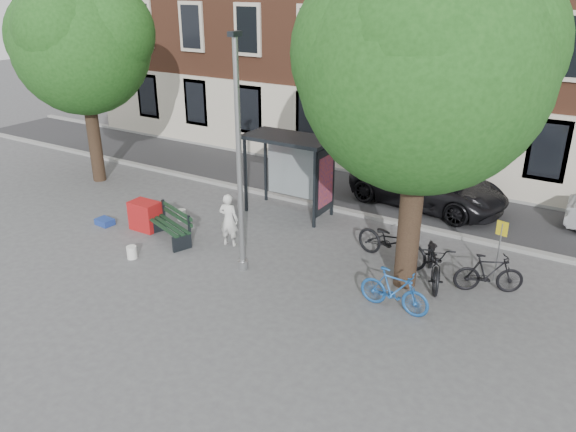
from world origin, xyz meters
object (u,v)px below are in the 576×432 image
(lamppost, at_px, (239,170))
(car_dark, at_px, (428,185))
(bike_c, at_px, (434,260))
(bike_a, at_px, (392,242))
(notice_sign, at_px, (500,240))
(painter, at_px, (229,220))
(red_stand, at_px, (145,216))
(bus_shelter, at_px, (301,159))
(bike_d, at_px, (489,273))
(bike_b, at_px, (394,290))
(bench, at_px, (170,227))

(lamppost, bearing_deg, car_dark, 69.03)
(car_dark, bearing_deg, bike_c, -152.71)
(bike_c, bearing_deg, lamppost, -179.17)
(bike_a, bearing_deg, notice_sign, -71.18)
(car_dark, bearing_deg, painter, 154.25)
(painter, relative_size, bike_a, 0.72)
(bike_c, relative_size, red_stand, 2.50)
(bus_shelter, xyz_separation_m, bike_d, (6.50, -1.90, -1.41))
(red_stand, bearing_deg, bike_b, -2.49)
(bike_c, distance_m, car_dark, 5.37)
(painter, height_order, bike_a, painter)
(bus_shelter, bearing_deg, bike_a, -22.46)
(bike_d, bearing_deg, notice_sign, -29.59)
(bike_a, relative_size, bike_c, 0.98)
(bike_b, bearing_deg, bike_c, -7.73)
(bench, relative_size, red_stand, 2.16)
(notice_sign, bearing_deg, red_stand, -154.56)
(bike_d, bearing_deg, car_dark, 7.23)
(bench, bearing_deg, car_dark, 70.28)
(bike_d, relative_size, notice_sign, 1.01)
(red_stand, height_order, notice_sign, notice_sign)
(bike_c, relative_size, bike_d, 1.33)
(bike_d, relative_size, red_stand, 1.88)
(bike_b, height_order, red_stand, bike_b)
(bus_shelter, height_order, bike_b, bus_shelter)
(bike_a, xyz_separation_m, red_stand, (-7.32, -1.97, -0.13))
(bike_a, relative_size, notice_sign, 1.32)
(painter, height_order, car_dark, painter)
(lamppost, height_order, bench, lamppost)
(bike_d, xyz_separation_m, red_stand, (-10.00, -1.65, -0.06))
(bike_a, xyz_separation_m, notice_sign, (2.71, 0.32, 0.59))
(bike_a, xyz_separation_m, bike_c, (1.35, -0.50, 0.01))
(bike_b, height_order, bike_d, bike_b)
(bench, relative_size, bike_c, 0.86)
(bench, bearing_deg, painter, 41.31)
(bike_b, bearing_deg, lamppost, 95.74)
(bench, relative_size, car_dark, 0.37)
(bike_c, relative_size, car_dark, 0.43)
(bench, bearing_deg, notice_sign, 35.84)
(lamppost, height_order, red_stand, lamppost)
(bus_shelter, height_order, bike_c, bus_shelter)
(bike_d, height_order, car_dark, car_dark)
(bike_d, bearing_deg, bike_b, 114.18)
(bus_shelter, distance_m, painter, 3.36)
(car_dark, xyz_separation_m, notice_sign, (3.22, -4.23, 0.44))
(lamppost, relative_size, bike_c, 2.72)
(painter, distance_m, bench, 1.84)
(bus_shelter, height_order, bench, bus_shelter)
(painter, height_order, red_stand, painter)
(bike_d, bearing_deg, lamppost, 84.52)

